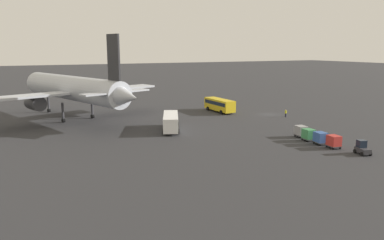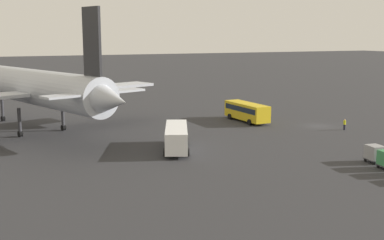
{
  "view_description": "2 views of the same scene",
  "coord_description": "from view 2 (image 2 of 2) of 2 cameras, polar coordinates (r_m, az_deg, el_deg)",
  "views": [
    {
      "loc": [
        -70.81,
        55.01,
        15.64
      ],
      "look_at": [
        -8.44,
        24.52,
        2.22
      ],
      "focal_mm": 35.0,
      "sensor_mm": 36.0,
      "label": 1
    },
    {
      "loc": [
        -61.69,
        51.2,
        14.67
      ],
      "look_at": [
        -6.44,
        25.85,
        3.94
      ],
      "focal_mm": 45.0,
      "sensor_mm": 36.0,
      "label": 2
    }
  ],
  "objects": [
    {
      "name": "cargo_cart_grey",
      "position": [
        59.94,
        20.84,
        -3.65
      ],
      "size": [
        2.2,
        1.93,
        2.06
      ],
      "rotation": [
        0.0,
        0.0,
        -0.13
      ],
      "color": "#38383D",
      "rests_on": "ground"
    },
    {
      "name": "shuttle_bus_far",
      "position": [
        62.04,
        -1.86,
        -1.91
      ],
      "size": [
        10.74,
        6.63,
        3.09
      ],
      "rotation": [
        0.0,
        0.0,
        -0.4
      ],
      "color": "white",
      "rests_on": "ground"
    },
    {
      "name": "shuttle_bus_near",
      "position": [
        83.15,
        6.5,
        1.12
      ],
      "size": [
        10.31,
        3.47,
        3.18
      ],
      "rotation": [
        0.0,
        0.0,
        0.03
      ],
      "color": "gold",
      "rests_on": "ground"
    },
    {
      "name": "airplane",
      "position": [
        76.35,
        -18.0,
        3.63
      ],
      "size": [
        45.46,
        38.82,
        18.16
      ],
      "rotation": [
        0.0,
        0.0,
        0.33
      ],
      "color": "#B2B7C1",
      "rests_on": "ground"
    },
    {
      "name": "ground_plane",
      "position": [
        81.5,
        14.8,
        -0.69
      ],
      "size": [
        600.0,
        600.0,
        0.0
      ],
      "primitive_type": "plane",
      "color": "#2D2D30"
    },
    {
      "name": "worker_person",
      "position": [
        79.13,
        17.63,
        -0.51
      ],
      "size": [
        0.38,
        0.38,
        1.74
      ],
      "color": "#1E1E2D",
      "rests_on": "ground"
    }
  ]
}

